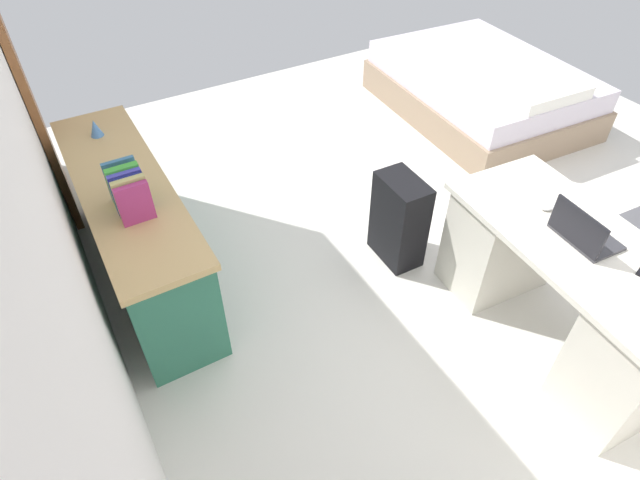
{
  "coord_description": "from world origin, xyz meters",
  "views": [
    {
      "loc": [
        -2.09,
        2.21,
        2.51
      ],
      "look_at": [
        -0.29,
        1.17,
        0.6
      ],
      "focal_mm": 29.41,
      "sensor_mm": 36.0,
      "label": 1
    }
  ],
  "objects_px": {
    "bed": "(481,89)",
    "computer_mouse": "(549,206)",
    "suitcase_black": "(399,220)",
    "figurine_small": "(95,128)",
    "desk": "(563,290)",
    "credenza": "(137,230)",
    "laptop": "(583,233)"
  },
  "relations": [
    {
      "from": "computer_mouse",
      "to": "figurine_small",
      "type": "bearing_deg",
      "value": 48.88
    },
    {
      "from": "suitcase_black",
      "to": "bed",
      "type": "bearing_deg",
      "value": -55.08
    },
    {
      "from": "credenza",
      "to": "suitcase_black",
      "type": "xyz_separation_m",
      "value": [
        -0.68,
        -1.51,
        -0.06
      ]
    },
    {
      "from": "desk",
      "to": "laptop",
      "type": "xyz_separation_m",
      "value": [
        0.03,
        0.01,
        0.4
      ]
    },
    {
      "from": "credenza",
      "to": "laptop",
      "type": "distance_m",
      "value": 2.51
    },
    {
      "from": "credenza",
      "to": "bed",
      "type": "relative_size",
      "value": 0.91
    },
    {
      "from": "figurine_small",
      "to": "credenza",
      "type": "bearing_deg",
      "value": -179.85
    },
    {
      "from": "desk",
      "to": "figurine_small",
      "type": "relative_size",
      "value": 13.51
    },
    {
      "from": "credenza",
      "to": "bed",
      "type": "distance_m",
      "value": 3.39
    },
    {
      "from": "laptop",
      "to": "computer_mouse",
      "type": "bearing_deg",
      "value": -13.35
    },
    {
      "from": "credenza",
      "to": "suitcase_black",
      "type": "height_order",
      "value": "credenza"
    },
    {
      "from": "bed",
      "to": "computer_mouse",
      "type": "relative_size",
      "value": 19.85
    },
    {
      "from": "desk",
      "to": "suitcase_black",
      "type": "xyz_separation_m",
      "value": [
        0.98,
        0.37,
        -0.07
      ]
    },
    {
      "from": "desk",
      "to": "credenza",
      "type": "xyz_separation_m",
      "value": [
        1.66,
        1.87,
        -0.01
      ]
    },
    {
      "from": "bed",
      "to": "figurine_small",
      "type": "height_order",
      "value": "figurine_small"
    },
    {
      "from": "desk",
      "to": "suitcase_black",
      "type": "relative_size",
      "value": 2.4
    },
    {
      "from": "suitcase_black",
      "to": "figurine_small",
      "type": "distance_m",
      "value": 2.02
    },
    {
      "from": "laptop",
      "to": "figurine_small",
      "type": "distance_m",
      "value": 2.89
    },
    {
      "from": "credenza",
      "to": "laptop",
      "type": "height_order",
      "value": "laptop"
    },
    {
      "from": "suitcase_black",
      "to": "figurine_small",
      "type": "xyz_separation_m",
      "value": [
        1.26,
        1.51,
        0.48
      ]
    },
    {
      "from": "bed",
      "to": "computer_mouse",
      "type": "bearing_deg",
      "value": 143.26
    },
    {
      "from": "credenza",
      "to": "laptop",
      "type": "xyz_separation_m",
      "value": [
        -1.64,
        -1.86,
        0.41
      ]
    },
    {
      "from": "desk",
      "to": "bed",
      "type": "height_order",
      "value": "desk"
    },
    {
      "from": "computer_mouse",
      "to": "figurine_small",
      "type": "height_order",
      "value": "figurine_small"
    },
    {
      "from": "suitcase_black",
      "to": "credenza",
      "type": "bearing_deg",
      "value": 67.54
    },
    {
      "from": "figurine_small",
      "to": "desk",
      "type": "bearing_deg",
      "value": -140.11
    },
    {
      "from": "computer_mouse",
      "to": "desk",
      "type": "bearing_deg",
      "value": 173.53
    },
    {
      "from": "figurine_small",
      "to": "suitcase_black",
      "type": "bearing_deg",
      "value": -129.8
    },
    {
      "from": "laptop",
      "to": "figurine_small",
      "type": "xyz_separation_m",
      "value": [
        2.21,
        1.87,
        0.01
      ]
    },
    {
      "from": "bed",
      "to": "suitcase_black",
      "type": "bearing_deg",
      "value": 123.12
    },
    {
      "from": "bed",
      "to": "suitcase_black",
      "type": "xyz_separation_m",
      "value": [
        -1.2,
        1.84,
        0.07
      ]
    },
    {
      "from": "credenza",
      "to": "computer_mouse",
      "type": "bearing_deg",
      "value": -125.64
    }
  ]
}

